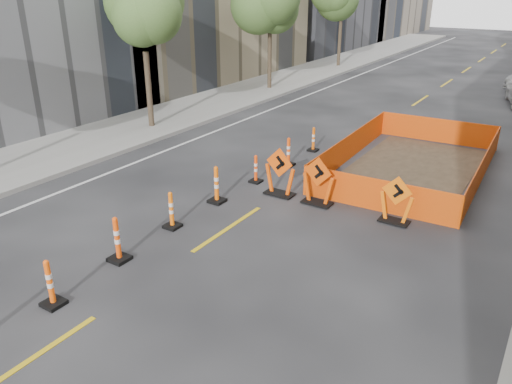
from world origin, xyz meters
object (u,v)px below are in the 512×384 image
Objects in this scene: channelizer_5 at (216,184)px; channelizer_7 at (288,152)px; channelizer_4 at (171,210)px; channelizer_3 at (117,239)px; channelizer_6 at (256,169)px; channelizer_8 at (313,139)px; chevron_sign_center at (318,181)px; chevron_sign_right at (396,200)px; chevron_sign_left at (280,172)px; channelizer_2 at (50,283)px.

channelizer_7 is (0.23, 3.89, -0.05)m from channelizer_5.
channelizer_3 is at bearing -87.49° from channelizer_4.
channelizer_4 is at bearing 92.51° from channelizer_3.
channelizer_5 reaches higher than channelizer_7.
channelizer_8 is at bearing 88.30° from channelizer_6.
chevron_sign_center is at bearing -46.30° from channelizer_7.
channelizer_8 is 6.33m from chevron_sign_right.
chevron_sign_left is (1.28, 1.46, 0.19)m from channelizer_5.
channelizer_8 is at bearing 88.17° from channelizer_4.
channelizer_5 is at bearing -93.35° from channelizer_7.
chevron_sign_right reaches higher than channelizer_5.
channelizer_3 is at bearing -91.17° from channelizer_7.
chevron_sign_center is (1.26, 0.01, -0.02)m from chevron_sign_left.
channelizer_5 is (-0.26, 5.84, 0.04)m from channelizer_2.
channelizer_8 is 0.62× the size of chevron_sign_left.
chevron_sign_right is (4.72, -0.46, 0.21)m from channelizer_6.
channelizer_3 is 5.84m from channelizer_6.
chevron_sign_left reaches higher than channelizer_5.
channelizer_8 reaches higher than channelizer_6.
channelizer_8 is at bearing 89.89° from channelizer_7.
channelizer_4 is 3.89m from channelizer_6.
channelizer_7 is 5.20m from chevron_sign_right.
channelizer_5 reaches higher than channelizer_3.
chevron_sign_center is (2.31, -4.37, 0.26)m from channelizer_8.
chevron_sign_right reaches higher than channelizer_6.
channelizer_7 is 2.66m from chevron_sign_left.
chevron_sign_left is (1.30, 3.40, 0.24)m from channelizer_4.
channelizer_2 is at bearing -93.60° from chevron_sign_left.
chevron_sign_right reaches higher than channelizer_2.
channelizer_7 is at bearing 88.83° from channelizer_3.
channelizer_8 is (0.00, 1.95, -0.04)m from channelizer_7.
chevron_sign_left reaches higher than channelizer_8.
chevron_sign_left is (1.17, -0.49, 0.29)m from channelizer_6.
channelizer_7 is (-0.03, 9.73, -0.01)m from channelizer_2.
chevron_sign_center reaches higher than channelizer_7.
chevron_sign_left is at bearing 69.08° from channelizer_4.
channelizer_7 is at bearing -90.11° from channelizer_8.
chevron_sign_right is (4.83, 1.49, 0.11)m from channelizer_5.
chevron_sign_right is (3.55, 0.03, -0.08)m from chevron_sign_left.
channelizer_2 is 0.93× the size of channelizer_5.
channelizer_8 is at bearing 107.93° from chevron_sign_left.
channelizer_7 is 0.76× the size of chevron_sign_right.
chevron_sign_right is at bearing 17.11° from channelizer_5.
chevron_sign_right is at bearing 4.94° from chevron_sign_left.
channelizer_3 is 0.77× the size of chevron_sign_center.
channelizer_3 is at bearing -132.25° from chevron_sign_right.
channelizer_4 is (-0.27, 3.89, -0.01)m from channelizer_2.
channelizer_4 is at bearing -91.83° from channelizer_8.
chevron_sign_center is at bearing 72.58° from channelizer_2.
chevron_sign_right reaches higher than channelizer_8.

